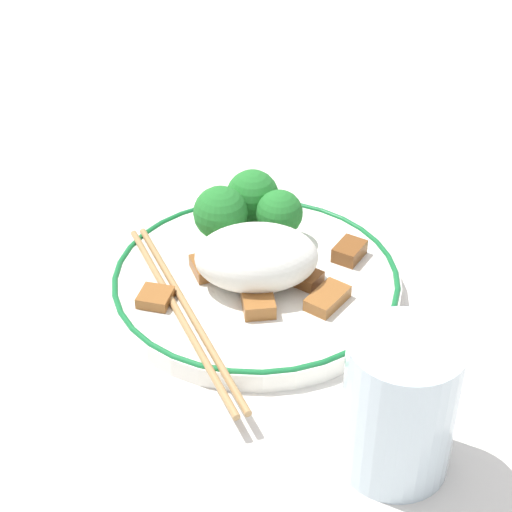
{
  "coord_description": "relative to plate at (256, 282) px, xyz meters",
  "views": [
    {
      "loc": [
        -0.02,
        -0.57,
        0.44
      ],
      "look_at": [
        0.0,
        0.0,
        0.04
      ],
      "focal_mm": 60.0,
      "sensor_mm": 36.0,
      "label": 1
    }
  ],
  "objects": [
    {
      "name": "drinking_glass",
      "position": [
        0.08,
        -0.19,
        0.04
      ],
      "size": [
        0.07,
        0.07,
        0.1
      ],
      "color": "silver",
      "rests_on": "ground_plane"
    },
    {
      "name": "chopsticks",
      "position": [
        -0.06,
        -0.05,
        0.01
      ],
      "size": [
        0.1,
        0.23,
        0.01
      ],
      "color": "#AD8451",
      "rests_on": "plate"
    },
    {
      "name": "meat_near_left",
      "position": [
        0.0,
        -0.04,
        0.01
      ],
      "size": [
        0.03,
        0.03,
        0.01
      ],
      "color": "#995B28",
      "rests_on": "plate"
    },
    {
      "name": "broccoli_back_left",
      "position": [
        0.02,
        0.05,
        0.03
      ],
      "size": [
        0.04,
        0.04,
        0.05
      ],
      "color": "#7FB756",
      "rests_on": "plate"
    },
    {
      "name": "ground_plane",
      "position": [
        0.0,
        0.0,
        -0.01
      ],
      "size": [
        3.0,
        3.0,
        0.0
      ],
      "primitive_type": "plane",
      "color": "silver"
    },
    {
      "name": "rice_mound",
      "position": [
        0.0,
        -0.01,
        0.03
      ],
      "size": [
        0.1,
        0.07,
        0.05
      ],
      "color": "white",
      "rests_on": "plate"
    },
    {
      "name": "meat_near_front",
      "position": [
        -0.08,
        -0.03,
        0.01
      ],
      "size": [
        0.03,
        0.03,
        0.01
      ],
      "color": "#995B28",
      "rests_on": "plate"
    },
    {
      "name": "broccoli_back_center",
      "position": [
        -0.0,
        0.08,
        0.03
      ],
      "size": [
        0.05,
        0.05,
        0.05
      ],
      "color": "#7FB756",
      "rests_on": "plate"
    },
    {
      "name": "broccoli_back_right",
      "position": [
        -0.03,
        0.05,
        0.04
      ],
      "size": [
        0.05,
        0.05,
        0.05
      ],
      "color": "#7FB756",
      "rests_on": "plate"
    },
    {
      "name": "meat_mid_left",
      "position": [
        0.06,
        -0.04,
        0.01
      ],
      "size": [
        0.04,
        0.04,
        0.01
      ],
      "color": "#995B28",
      "rests_on": "plate"
    },
    {
      "name": "meat_near_right",
      "position": [
        -0.04,
        0.01,
        0.01
      ],
      "size": [
        0.03,
        0.04,
        0.01
      ],
      "color": "brown",
      "rests_on": "plate"
    },
    {
      "name": "meat_on_rice_edge",
      "position": [
        0.04,
        -0.01,
        0.01
      ],
      "size": [
        0.03,
        0.03,
        0.01
      ],
      "color": "brown",
      "rests_on": "plate"
    },
    {
      "name": "meat_near_back",
      "position": [
        0.08,
        0.02,
        0.01
      ],
      "size": [
        0.03,
        0.04,
        0.01
      ],
      "color": "brown",
      "rests_on": "plate"
    },
    {
      "name": "plate",
      "position": [
        0.0,
        0.0,
        0.0
      ],
      "size": [
        0.24,
        0.24,
        0.02
      ],
      "color": "white",
      "rests_on": "ground_plane"
    }
  ]
}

